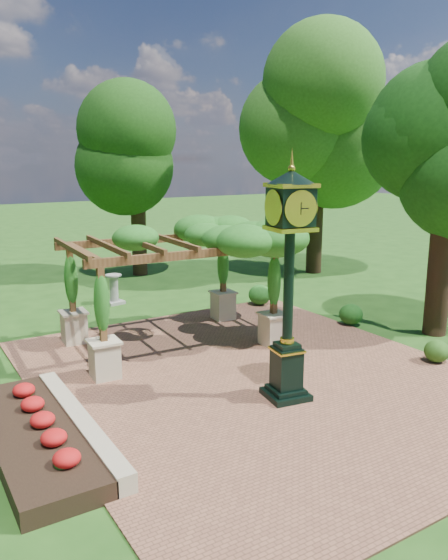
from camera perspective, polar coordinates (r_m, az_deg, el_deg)
ground at (r=13.10m, az=5.90°, el=-11.49°), size 120.00×120.00×0.00m
brick_plaza at (r=13.82m, az=3.33°, el=-10.02°), size 10.00×12.00×0.04m
border_wall at (r=11.50m, az=-14.84°, el=-14.34°), size 0.35×5.00×0.40m
flower_bed at (r=11.32m, az=-19.34°, el=-15.21°), size 1.50×5.00×0.36m
pedestal_clock at (r=11.79m, az=6.83°, el=1.53°), size 1.17×1.17×5.16m
pergola at (r=15.43m, az=-5.53°, el=3.81°), size 5.96×3.91×3.64m
sundial at (r=20.79m, az=-11.42°, el=-1.13°), size 0.70×0.70×1.12m
shrub_front at (r=15.64m, az=21.35°, el=-6.93°), size 0.86×0.86×0.59m
shrub_mid at (r=18.24m, az=13.13°, el=-3.50°), size 0.78×0.78×0.68m
shrub_back at (r=20.20m, az=3.75°, el=-1.54°), size 0.91×0.91×0.74m
tree_north at (r=25.43m, az=-9.14°, el=12.47°), size 4.29×4.29×7.80m
tree_east_far at (r=26.08m, az=9.87°, el=15.91°), size 5.47×5.47×10.07m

